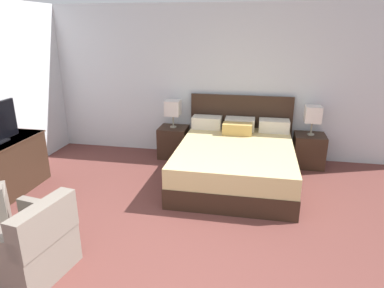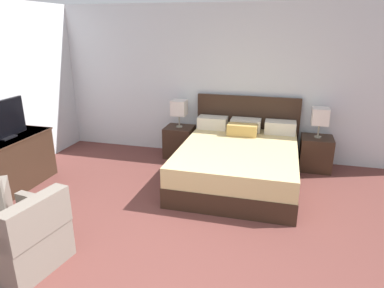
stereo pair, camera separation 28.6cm
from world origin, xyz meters
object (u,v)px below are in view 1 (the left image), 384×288
at_px(nightstand_right, 309,150).
at_px(dresser, 7,166).
at_px(table_lamp_left, 173,108).
at_px(table_lamp_right, 313,114).
at_px(bed, 236,160).
at_px(nightstand_left, 174,142).
at_px(armchair_companion, 29,247).

relative_size(nightstand_right, dresser, 0.47).
distance_m(table_lamp_left, table_lamp_right, 2.29).
bearing_deg(bed, table_lamp_right, 33.13).
bearing_deg(nightstand_left, table_lamp_left, 90.00).
xyz_separation_m(bed, table_lamp_left, (-1.14, 0.75, 0.57)).
height_order(bed, table_lamp_right, bed).
distance_m(bed, nightstand_right, 1.37).
xyz_separation_m(table_lamp_right, armchair_companion, (-2.84, -3.23, -0.59)).
bearing_deg(dresser, table_lamp_right, 22.85).
distance_m(table_lamp_left, dresser, 2.65).
xyz_separation_m(nightstand_right, armchair_companion, (-2.84, -3.23, 0.02)).
bearing_deg(table_lamp_right, nightstand_right, -90.00).
bearing_deg(armchair_companion, bed, 55.57).
xyz_separation_m(nightstand_right, dresser, (-4.20, -1.77, 0.12)).
height_order(bed, dresser, bed).
bearing_deg(armchair_companion, table_lamp_right, 48.61).
xyz_separation_m(bed, table_lamp_right, (1.14, 0.75, 0.57)).
xyz_separation_m(nightstand_left, table_lamp_right, (2.29, 0.00, 0.61)).
distance_m(bed, table_lamp_right, 1.48).
height_order(nightstand_right, table_lamp_left, table_lamp_left).
relative_size(table_lamp_left, armchair_companion, 0.60).
height_order(nightstand_left, nightstand_right, same).
bearing_deg(nightstand_right, dresser, -157.17).
relative_size(table_lamp_left, table_lamp_right, 1.00).
distance_m(dresser, armchair_companion, 1.99).
distance_m(bed, table_lamp_left, 1.48).
xyz_separation_m(bed, armchair_companion, (-1.70, -2.48, -0.02)).
height_order(nightstand_left, table_lamp_left, table_lamp_left).
relative_size(nightstand_right, table_lamp_right, 1.14).
distance_m(bed, nightstand_left, 1.37).
bearing_deg(dresser, nightstand_right, 22.83).
distance_m(nightstand_left, table_lamp_right, 2.37).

